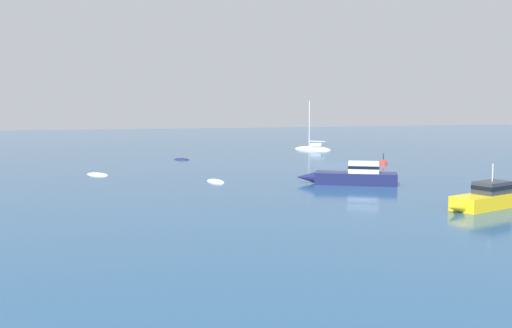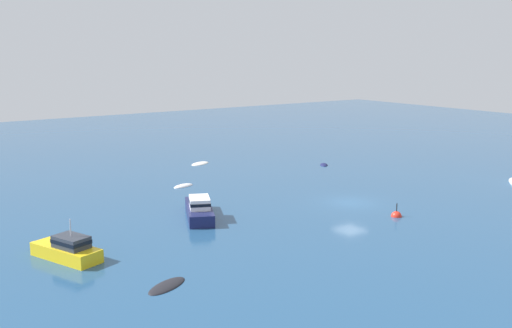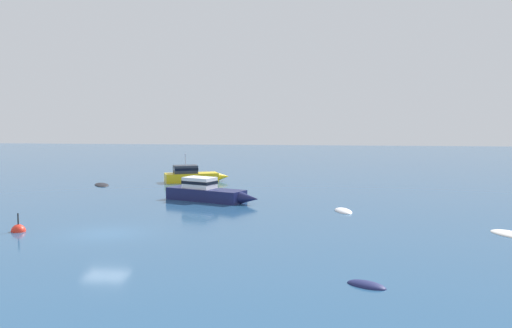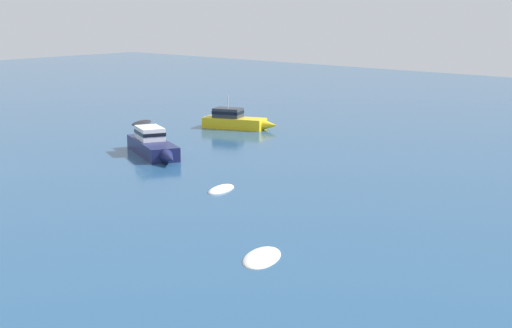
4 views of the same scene
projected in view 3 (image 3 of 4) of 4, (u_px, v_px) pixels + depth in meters
The scene contains 8 objects.
ground_plane at pixel (106, 234), 37.47m from camera, with size 160.00×160.00×0.00m, color navy.
rib at pixel (343, 212), 45.06m from camera, with size 2.55×1.66×0.45m.
skiff at pixel (102, 185), 59.46m from camera, with size 3.20×2.43×0.33m.
motor_cruiser at pixel (208, 192), 49.93m from camera, with size 4.61×7.69×1.78m.
rib_1 at pixel (510, 235), 37.14m from camera, with size 3.19×2.56×0.36m.
launch at pixel (192, 175), 61.88m from camera, with size 3.43×6.23×2.70m.
rib_2 at pixel (366, 286), 26.75m from camera, with size 1.81×1.98×0.40m.
channel_buoy at pixel (18, 231), 38.06m from camera, with size 0.86×0.86×1.51m.
Camera 3 is at (35.90, 12.24, 7.50)m, focal length 45.73 mm.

